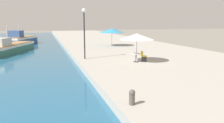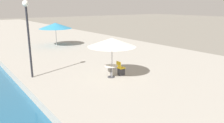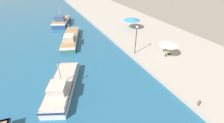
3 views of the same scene
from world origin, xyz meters
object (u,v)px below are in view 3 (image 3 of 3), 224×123
object	(u,v)px
fishing_boat_mid	(62,86)
lamppost	(136,35)
cafe_chair_left	(170,53)
fishing_boat_far	(71,38)
fishing_boat_distant	(61,21)
mooring_bollard	(199,103)
cafe_umbrella_white	(132,19)
cafe_table	(166,53)
cafe_umbrella_pink	(169,43)

from	to	relation	value
fishing_boat_mid	lamppost	world-z (taller)	lamppost
cafe_chair_left	fishing_boat_mid	bearing A→B (deg)	-87.52
lamppost	fishing_boat_far	bearing A→B (deg)	128.58
fishing_boat_distant	mooring_bollard	bearing A→B (deg)	-54.46
cafe_umbrella_white	lamppost	xyz separation A→B (m)	(-5.58, -9.58, 0.93)
fishing_boat_mid	cafe_chair_left	world-z (taller)	fishing_boat_mid
cafe_table	cafe_umbrella_white	bearing A→B (deg)	82.25
fishing_boat_far	lamppost	distance (m)	13.04
fishing_boat_mid	cafe_table	xyz separation A→B (m)	(15.92, -0.04, 0.30)
cafe_chair_left	cafe_table	bearing A→B (deg)	-90.00
cafe_umbrella_pink	cafe_umbrella_white	bearing A→B (deg)	82.41
cafe_umbrella_white	cafe_table	distance (m)	12.69
cafe_umbrella_pink	cafe_umbrella_white	world-z (taller)	cafe_umbrella_white
cafe_umbrella_pink	fishing_boat_distant	bearing A→B (deg)	116.00
fishing_boat_far	cafe_table	bearing A→B (deg)	-27.72
mooring_bollard	lamppost	world-z (taller)	lamppost
mooring_bollard	fishing_boat_far	bearing A→B (deg)	109.67
mooring_bollard	cafe_umbrella_white	bearing A→B (deg)	75.00
fishing_boat_far	cafe_umbrella_white	xyz separation A→B (m)	(13.51, -0.36, 1.96)
cafe_table	lamppost	distance (m)	5.47
fishing_boat_far	cafe_umbrella_pink	xyz separation A→B (m)	(11.84, -12.88, 1.96)
fishing_boat_far	mooring_bollard	distance (m)	23.11
fishing_boat_far	lamppost	size ratio (longest dim) A/B	2.29
cafe_umbrella_white	cafe_umbrella_pink	bearing A→B (deg)	-97.59
mooring_bollard	lamppost	distance (m)	12.13
fishing_boat_distant	cafe_chair_left	bearing A→B (deg)	-40.02
cafe_umbrella_pink	cafe_chair_left	bearing A→B (deg)	0.70
cafe_table	fishing_boat_far	bearing A→B (deg)	132.63
mooring_bollard	lamppost	bearing A→B (deg)	89.25
fishing_boat_mid	cafe_umbrella_pink	size ratio (longest dim) A/B	3.08
cafe_table	fishing_boat_distant	bearing A→B (deg)	115.98
fishing_boat_mid	lamppost	size ratio (longest dim) A/B	1.94
cafe_chair_left	cafe_umbrella_white	bearing A→B (deg)	178.25
cafe_umbrella_pink	cafe_table	world-z (taller)	cafe_umbrella_pink
fishing_boat_far	fishing_boat_distant	size ratio (longest dim) A/B	1.32
lamppost	fishing_boat_mid	bearing A→B (deg)	-166.66
mooring_bollard	lamppost	xyz separation A→B (m)	(0.16, 11.81, 2.74)
lamppost	cafe_umbrella_white	bearing A→B (deg)	59.80
cafe_umbrella_pink	cafe_umbrella_white	size ratio (longest dim) A/B	0.82
cafe_umbrella_pink	lamppost	bearing A→B (deg)	143.11
mooring_bollard	cafe_chair_left	bearing A→B (deg)	61.85
fishing_boat_far	cafe_umbrella_pink	bearing A→B (deg)	-27.75
fishing_boat_far	mooring_bollard	world-z (taller)	fishing_boat_far
cafe_table	fishing_boat_mid	bearing A→B (deg)	179.87
cafe_chair_left	mooring_bollard	world-z (taller)	cafe_chair_left
fishing_boat_mid	cafe_umbrella_pink	xyz separation A→B (m)	(15.95, -0.08, 1.93)
fishing_boat_far	lamppost	world-z (taller)	lamppost
cafe_table	lamppost	bearing A→B (deg)	143.30
cafe_table	lamppost	world-z (taller)	lamppost
cafe_umbrella_pink	fishing_boat_mid	bearing A→B (deg)	179.72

